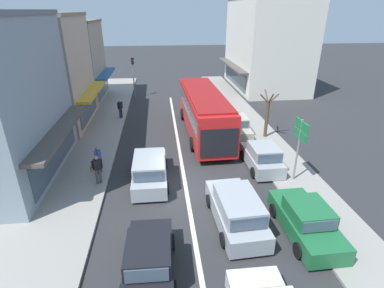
% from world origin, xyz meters
% --- Properties ---
extents(ground_plane, '(140.00, 140.00, 0.00)m').
position_xyz_m(ground_plane, '(0.00, 0.00, 0.00)').
color(ground_plane, '#2D2D30').
extents(lane_centre_line, '(0.20, 28.00, 0.01)m').
position_xyz_m(lane_centre_line, '(0.00, 4.00, 0.00)').
color(lane_centre_line, silver).
rests_on(lane_centre_line, ground).
extents(sidewalk_left, '(5.20, 44.00, 0.14)m').
position_xyz_m(sidewalk_left, '(-6.80, 6.00, 0.07)').
color(sidewalk_left, gray).
rests_on(sidewalk_left, ground).
extents(kerb_right, '(2.80, 44.00, 0.12)m').
position_xyz_m(kerb_right, '(6.20, 6.00, 0.06)').
color(kerb_right, gray).
rests_on(kerb_right, ground).
extents(shopfront_mid_block, '(7.45, 7.43, 8.53)m').
position_xyz_m(shopfront_mid_block, '(-10.18, 10.72, 4.26)').
color(shopfront_mid_block, '#B2A38E').
rests_on(shopfront_mid_block, ground).
extents(shopfront_far_end, '(7.50, 7.00, 7.82)m').
position_xyz_m(shopfront_far_end, '(-10.18, 18.04, 3.90)').
color(shopfront_far_end, gray).
rests_on(shopfront_far_end, ground).
extents(building_right_far, '(8.14, 11.90, 10.01)m').
position_xyz_m(building_right_far, '(11.48, 21.56, 5.00)').
color(building_right_far, silver).
rests_on(building_right_far, ground).
extents(city_bus, '(2.92, 10.91, 3.23)m').
position_xyz_m(city_bus, '(2.06, 7.48, 1.88)').
color(city_bus, red).
rests_on(city_bus, ground).
extents(wagon_behind_bus_mid, '(2.09, 4.58, 1.58)m').
position_xyz_m(wagon_behind_bus_mid, '(1.91, -3.26, 0.75)').
color(wagon_behind_bus_mid, '#9EA3A8').
rests_on(wagon_behind_bus_mid, ground).
extents(hatchback_behind_bus_near, '(1.89, 3.74, 1.54)m').
position_xyz_m(hatchback_behind_bus_near, '(-1.79, -5.63, 0.71)').
color(hatchback_behind_bus_near, black).
rests_on(hatchback_behind_bus_near, ground).
extents(wagon_queue_far_back, '(1.96, 4.51, 1.58)m').
position_xyz_m(wagon_queue_far_back, '(-1.88, 0.75, 0.75)').
color(wagon_queue_far_back, '#9EA3A8').
rests_on(wagon_queue_far_back, ground).
extents(parked_sedan_kerb_front, '(1.95, 4.22, 1.47)m').
position_xyz_m(parked_sedan_kerb_front, '(4.66, -4.18, 0.66)').
color(parked_sedan_kerb_front, '#1E6638').
rests_on(parked_sedan_kerb_front, ground).
extents(parked_hatchback_kerb_second, '(1.84, 3.71, 1.54)m').
position_xyz_m(parked_hatchback_kerb_second, '(4.70, 1.61, 0.71)').
color(parked_hatchback_kerb_second, '#9EA3A8').
rests_on(parked_hatchback_kerb_second, ground).
extents(parked_sedan_kerb_third, '(2.00, 4.25, 1.47)m').
position_xyz_m(parked_sedan_kerb_third, '(4.44, 6.94, 0.66)').
color(parked_sedan_kerb_third, '#B7B29E').
rests_on(parked_sedan_kerb_third, ground).
extents(traffic_light_downstreet, '(0.33, 0.24, 4.20)m').
position_xyz_m(traffic_light_downstreet, '(-3.80, 18.60, 2.85)').
color(traffic_light_downstreet, gray).
rests_on(traffic_light_downstreet, ground).
extents(directional_road_sign, '(0.10, 1.40, 3.60)m').
position_xyz_m(directional_road_sign, '(6.00, -0.03, 2.70)').
color(directional_road_sign, gray).
rests_on(directional_road_sign, ground).
extents(street_tree_right, '(1.39, 1.75, 3.53)m').
position_xyz_m(street_tree_right, '(6.46, 6.09, 1.69)').
color(street_tree_right, brown).
rests_on(street_tree_right, ground).
extents(pedestrian_with_handbag_near, '(0.37, 0.66, 1.63)m').
position_xyz_m(pedestrian_with_handbag_near, '(-4.77, 1.82, 1.07)').
color(pedestrian_with_handbag_near, '#232838').
rests_on(pedestrian_with_handbag_near, sidewalk_left).
extents(pedestrian_browsing_midblock, '(0.63, 0.45, 1.63)m').
position_xyz_m(pedestrian_browsing_midblock, '(-4.62, 0.69, 1.07)').
color(pedestrian_browsing_midblock, '#4C4742').
rests_on(pedestrian_browsing_midblock, sidewalk_left).
extents(pedestrian_far_walker, '(0.40, 0.45, 1.63)m').
position_xyz_m(pedestrian_far_walker, '(-4.55, 11.45, 1.07)').
color(pedestrian_far_walker, '#232838').
rests_on(pedestrian_far_walker, sidewalk_left).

